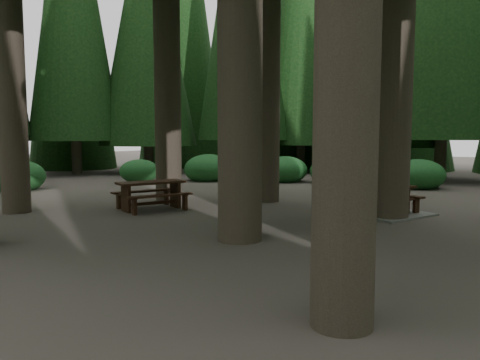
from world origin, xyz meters
The scene contains 4 objects.
ground centered at (0.00, 0.00, 0.00)m, with size 80.00×80.00×0.00m, color #4C443E.
picnic_table_b centered at (-3.26, 1.84, 0.51)m, with size 1.97×2.16×0.76m.
picnic_table_c centered at (1.94, 4.77, 0.26)m, with size 2.76×2.52×0.77m.
shrub_ring centered at (0.70, 0.75, 0.40)m, with size 23.86×24.64×1.49m.
Camera 1 is at (5.86, -7.01, 2.00)m, focal length 35.00 mm.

